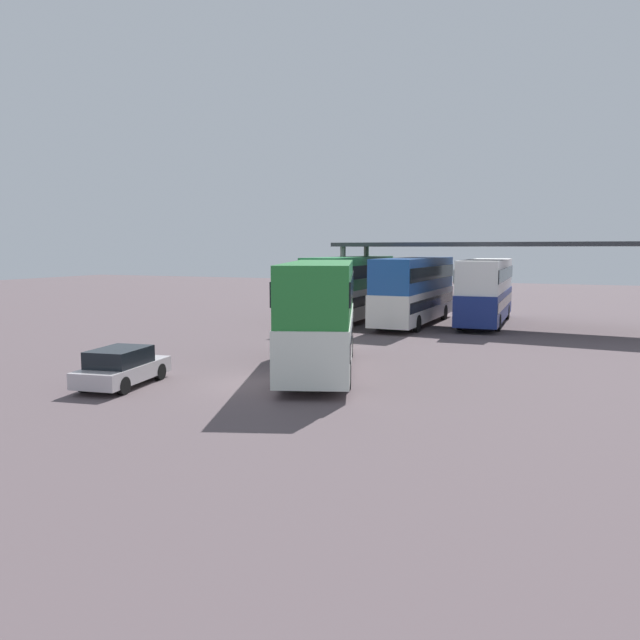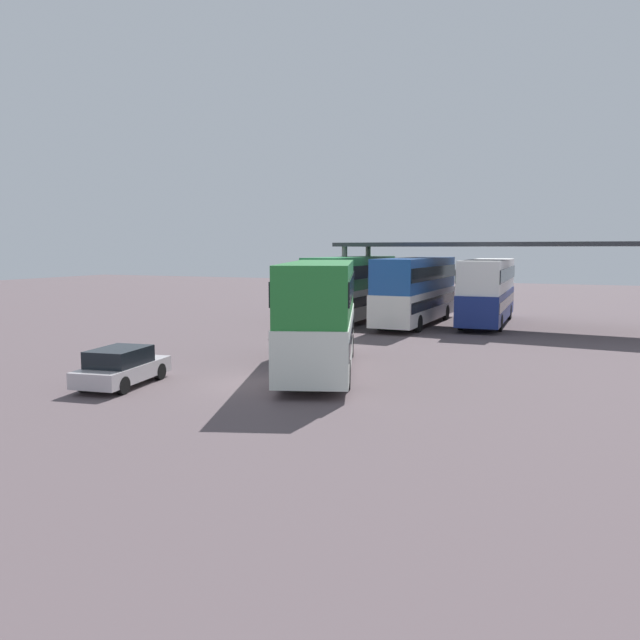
{
  "view_description": "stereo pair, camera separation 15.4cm",
  "coord_description": "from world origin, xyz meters",
  "px_view_note": "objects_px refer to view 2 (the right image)",
  "views": [
    {
      "loc": [
        10.25,
        -18.97,
        4.79
      ],
      "look_at": [
        1.09,
        3.15,
        2.0
      ],
      "focal_mm": 34.68,
      "sensor_mm": 36.0,
      "label": 1
    },
    {
      "loc": [
        10.4,
        -18.91,
        4.79
      ],
      "look_at": [
        1.09,
        3.15,
        2.0
      ],
      "focal_mm": 34.68,
      "sensor_mm": 36.0,
      "label": 2
    }
  ],
  "objects_px": {
    "double_decker_mid_row": "(416,288)",
    "double_decker_near_canopy": "(352,286)",
    "double_decker_far_right": "(488,289)",
    "double_decker_main": "(320,312)",
    "parked_hatchback": "(122,367)"
  },
  "relations": [
    {
      "from": "double_decker_mid_row",
      "to": "double_decker_near_canopy",
      "type": "bearing_deg",
      "value": 95.58
    },
    {
      "from": "double_decker_near_canopy",
      "to": "double_decker_far_right",
      "type": "distance_m",
      "value": 8.55
    },
    {
      "from": "double_decker_main",
      "to": "double_decker_near_canopy",
      "type": "xyz_separation_m",
      "value": [
        -4.32,
        15.64,
        -0.01
      ]
    },
    {
      "from": "double_decker_main",
      "to": "double_decker_far_right",
      "type": "distance_m",
      "value": 18.28
    },
    {
      "from": "double_decker_main",
      "to": "parked_hatchback",
      "type": "relative_size",
      "value": 2.56
    },
    {
      "from": "parked_hatchback",
      "to": "double_decker_mid_row",
      "type": "relative_size",
      "value": 0.37
    },
    {
      "from": "double_decker_main",
      "to": "double_decker_near_canopy",
      "type": "relative_size",
      "value": 0.92
    },
    {
      "from": "double_decker_near_canopy",
      "to": "double_decker_far_right",
      "type": "height_order",
      "value": "double_decker_near_canopy"
    },
    {
      "from": "double_decker_main",
      "to": "double_decker_mid_row",
      "type": "relative_size",
      "value": 0.94
    },
    {
      "from": "double_decker_mid_row",
      "to": "double_decker_far_right",
      "type": "relative_size",
      "value": 1.03
    },
    {
      "from": "parked_hatchback",
      "to": "double_decker_near_canopy",
      "type": "bearing_deg",
      "value": -10.65
    },
    {
      "from": "parked_hatchback",
      "to": "double_decker_far_right",
      "type": "height_order",
      "value": "double_decker_far_right"
    },
    {
      "from": "double_decker_mid_row",
      "to": "double_decker_main",
      "type": "bearing_deg",
      "value": -177.67
    },
    {
      "from": "double_decker_near_canopy",
      "to": "double_decker_mid_row",
      "type": "height_order",
      "value": "double_decker_near_canopy"
    },
    {
      "from": "double_decker_main",
      "to": "double_decker_near_canopy",
      "type": "bearing_deg",
      "value": -3.42
    }
  ]
}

